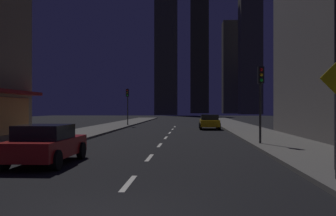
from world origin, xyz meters
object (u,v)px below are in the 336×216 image
object	(u,v)px
car_parked_near	(46,144)
street_lamp_right	(310,11)
car_parked_far	(209,122)
traffic_light_far_left	(127,99)
fire_hydrant_far_left	(72,133)
traffic_light_near_right	(261,87)

from	to	relation	value
car_parked_near	street_lamp_right	xyz separation A→B (m)	(8.98, -1.56, 4.33)
car_parked_far	traffic_light_far_left	bearing A→B (deg)	147.81
car_parked_far	fire_hydrant_far_left	size ratio (longest dim) A/B	6.48
car_parked_near	traffic_light_near_right	bearing A→B (deg)	37.42
fire_hydrant_far_left	car_parked_near	bearing A→B (deg)	-77.08
car_parked_near	traffic_light_near_right	world-z (taller)	traffic_light_near_right
street_lamp_right	car_parked_far	bearing A→B (deg)	94.11
car_parked_far	traffic_light_far_left	world-z (taller)	traffic_light_far_left
car_parked_near	traffic_light_near_right	distance (m)	11.72
traffic_light_far_left	traffic_light_near_right	bearing A→B (deg)	-63.37
traffic_light_near_right	traffic_light_far_left	xyz separation A→B (m)	(-11.00, 21.94, 0.00)
traffic_light_near_right	street_lamp_right	xyz separation A→B (m)	(-0.12, -8.53, 1.87)
street_lamp_right	traffic_light_near_right	bearing A→B (deg)	89.19
traffic_light_near_right	car_parked_far	bearing A→B (deg)	96.68
car_parked_far	street_lamp_right	xyz separation A→B (m)	(1.78, -24.74, 4.33)
car_parked_near	fire_hydrant_far_left	distance (m)	10.29
car_parked_near	traffic_light_far_left	world-z (taller)	traffic_light_far_left
car_parked_near	traffic_light_far_left	distance (m)	29.07
traffic_light_near_right	fire_hydrant_far_left	bearing A→B (deg)	164.97
car_parked_far	fire_hydrant_far_left	xyz separation A→B (m)	(-9.50, -13.15, -0.29)
car_parked_near	street_lamp_right	distance (m)	10.09
fire_hydrant_far_left	traffic_light_near_right	world-z (taller)	traffic_light_near_right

